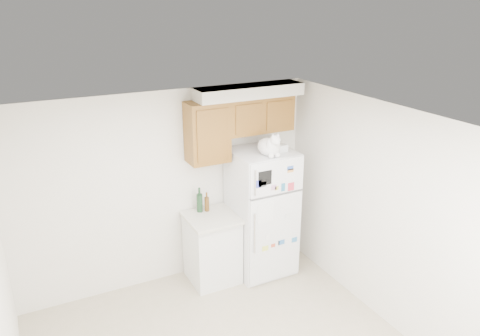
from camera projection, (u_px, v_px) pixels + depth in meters
room_shell at (238, 211)px, 4.30m from camera, size 3.84×4.04×2.52m
refrigerator at (262, 212)px, 6.16m from camera, size 0.76×0.78×1.70m
base_counter at (212, 248)px, 6.06m from camera, size 0.64×0.64×0.92m
cat at (270, 146)px, 5.66m from camera, size 0.31×0.45×0.32m
storage_box_back at (267, 143)px, 6.02m from camera, size 0.21×0.17×0.10m
storage_box_front at (281, 148)px, 5.84m from camera, size 0.15×0.11×0.09m
bottle_green at (200, 200)px, 5.97m from camera, size 0.08×0.08×0.33m
bottle_amber at (207, 202)px, 6.00m from camera, size 0.06×0.06×0.26m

